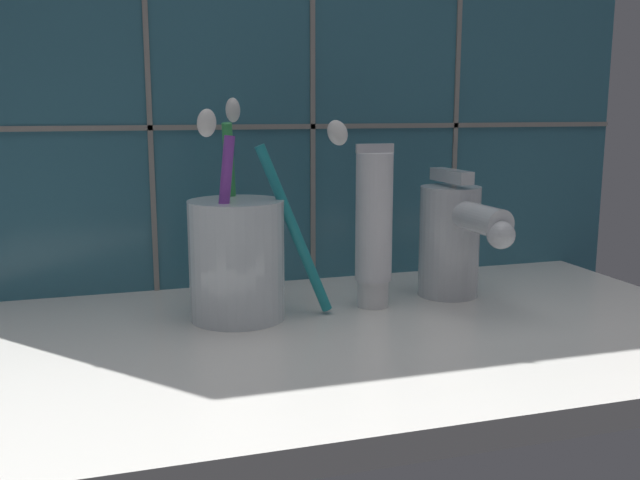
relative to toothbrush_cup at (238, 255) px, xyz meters
The scene contains 5 objects.
sink_counter 12.44cm from the toothbrush_cup, 36.28° to the right, with size 65.06×36.96×2.00cm, color silver.
tile_wall_backsplash 22.19cm from the toothbrush_cup, 55.55° to the left, with size 75.06×1.72×47.54cm.
toothbrush_cup is the anchor object (origin of this frame).
toothpaste_tube 12.57cm from the toothbrush_cup, ahead, with size 3.50×3.33×14.84cm.
sink_faucet 20.90cm from the toothbrush_cup, ahead, with size 5.76×12.89×12.21cm.
Camera 1 is at (-19.40, -52.79, 20.04)cm, focal length 40.00 mm.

